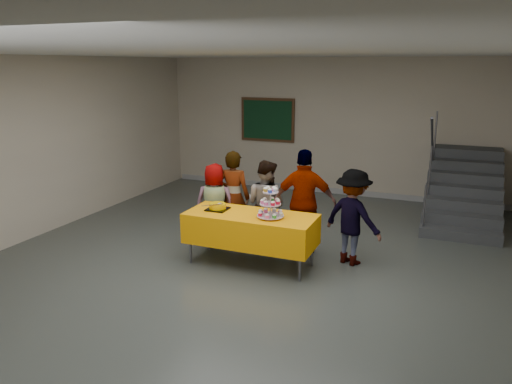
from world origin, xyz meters
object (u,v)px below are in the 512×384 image
at_px(bake_table, 251,228).
at_px(noticeboard, 268,120).
at_px(schoolchild_b, 233,197).
at_px(schoolchild_e, 353,217).
at_px(cupcake_stand, 270,205).
at_px(schoolchild_a, 215,204).
at_px(schoolchild_d, 305,203).
at_px(schoolchild_c, 266,204).
at_px(staircase, 463,192).
at_px(bear_cake, 218,206).

bearing_deg(bake_table, noticeboard, 108.20).
xyz_separation_m(schoolchild_b, schoolchild_e, (1.98, -0.17, -0.06)).
distance_m(cupcake_stand, schoolchild_a, 1.41).
bearing_deg(cupcake_stand, schoolchild_d, 70.87).
xyz_separation_m(schoolchild_c, schoolchild_d, (0.66, -0.07, 0.11)).
xyz_separation_m(schoolchild_d, schoolchild_e, (0.76, -0.10, -0.11)).
xyz_separation_m(schoolchild_e, staircase, (1.48, 3.05, -0.22)).
xyz_separation_m(schoolchild_d, noticeboard, (-2.07, 3.79, 0.78)).
height_order(bear_cake, schoolchild_b, schoolchild_b).
xyz_separation_m(bear_cake, noticeboard, (-0.94, 4.48, 0.77)).
bearing_deg(schoolchild_d, schoolchild_c, -17.30).
distance_m(schoolchild_a, schoolchild_e, 2.23).
distance_m(bake_table, staircase, 4.63).
relative_size(bake_table, cupcake_stand, 4.22).
bearing_deg(noticeboard, schoolchild_a, -81.33).
distance_m(bake_table, cupcake_stand, 0.51).
xyz_separation_m(cupcake_stand, noticeboard, (-1.80, 4.56, 0.65)).
bearing_deg(schoolchild_e, staircase, -93.63).
height_order(schoolchild_c, schoolchild_d, schoolchild_d).
xyz_separation_m(schoolchild_c, staircase, (2.90, 2.89, -0.22)).
height_order(cupcake_stand, schoolchild_a, schoolchild_a).
bearing_deg(schoolchild_d, schoolchild_e, 161.77).
bearing_deg(schoolchild_d, bear_cake, 20.40).
relative_size(bear_cake, noticeboard, 0.28).
xyz_separation_m(bear_cake, schoolchild_b, (-0.10, 0.76, -0.07)).
bearing_deg(bear_cake, cupcake_stand, -5.11).
xyz_separation_m(schoolchild_c, schoolchild_e, (1.42, -0.17, -0.00)).
distance_m(schoolchild_d, schoolchild_e, 0.77).
distance_m(bake_table, schoolchild_b, 1.03).
distance_m(bear_cake, schoolchild_c, 0.90).
bearing_deg(staircase, schoolchild_c, -135.13).
relative_size(staircase, noticeboard, 1.85).
xyz_separation_m(schoolchild_a, schoolchild_e, (2.23, 0.01, 0.04)).
relative_size(schoolchild_c, schoolchild_e, 1.00).
bearing_deg(schoolchild_e, schoolchild_a, 22.47).
bearing_deg(schoolchild_d, staircase, -138.13).
distance_m(schoolchild_b, schoolchild_d, 1.23).
relative_size(schoolchild_a, schoolchild_d, 0.81).
height_order(bear_cake, schoolchild_c, schoolchild_c).
bearing_deg(schoolchild_b, noticeboard, -83.11).
xyz_separation_m(bake_table, schoolchild_a, (-0.89, 0.61, 0.11)).
bearing_deg(cupcake_stand, staircase, 56.08).
height_order(schoolchild_c, noticeboard, noticeboard).
height_order(staircase, noticeboard, noticeboard).
bearing_deg(cupcake_stand, bake_table, 170.56).
bearing_deg(bear_cake, schoolchild_c, 58.42).
relative_size(schoolchild_a, schoolchild_b, 0.87).
distance_m(cupcake_stand, schoolchild_b, 1.29).
distance_m(schoolchild_b, noticeboard, 3.91).
height_order(cupcake_stand, schoolchild_e, schoolchild_e).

